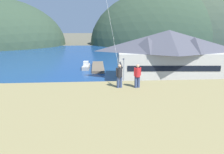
% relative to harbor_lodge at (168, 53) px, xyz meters
% --- Properties ---
extents(ground_plane, '(600.00, 600.00, 0.00)m').
position_rel_harbor_lodge_xyz_m(ground_plane, '(-12.82, -22.19, -5.71)').
color(ground_plane, '#66604C').
extents(parking_lot_pad, '(40.00, 20.00, 0.10)m').
position_rel_harbor_lodge_xyz_m(parking_lot_pad, '(-12.82, -17.19, -5.66)').
color(parking_lot_pad, gray).
rests_on(parking_lot_pad, ground).
extents(bay_water, '(360.00, 84.00, 0.03)m').
position_rel_harbor_lodge_xyz_m(bay_water, '(-12.82, 37.81, -5.70)').
color(bay_water, navy).
rests_on(bay_water, ground).
extents(far_hill_center_saddle, '(89.09, 57.95, 66.11)m').
position_rel_harbor_lodge_xyz_m(far_hill_center_saddle, '(25.36, 88.02, -5.71)').
color(far_hill_center_saddle, '#334733').
rests_on(far_hill_center_saddle, ground).
extents(far_hill_far_shoulder, '(99.24, 52.24, 69.03)m').
position_rel_harbor_lodge_xyz_m(far_hill_far_shoulder, '(63.84, 86.69, -5.71)').
color(far_hill_far_shoulder, '#42513D').
rests_on(far_hill_far_shoulder, ground).
extents(harbor_lodge, '(23.74, 12.65, 10.71)m').
position_rel_harbor_lodge_xyz_m(harbor_lodge, '(0.00, 0.00, 0.00)').
color(harbor_lodge, beige).
rests_on(harbor_lodge, ground).
extents(wharf_dock, '(3.20, 14.24, 0.70)m').
position_rel_harbor_lodge_xyz_m(wharf_dock, '(-15.22, 13.28, -5.36)').
color(wharf_dock, '#70604C').
rests_on(wharf_dock, ground).
extents(moored_boat_wharfside, '(2.09, 5.87, 2.16)m').
position_rel_harbor_lodge_xyz_m(moored_boat_wharfside, '(-18.47, 12.46, -4.99)').
color(moored_boat_wharfside, '#A8A399').
rests_on(moored_boat_wharfside, ground).
extents(parked_car_back_row_right, '(4.29, 2.24, 1.82)m').
position_rel_harbor_lodge_xyz_m(parked_car_back_row_right, '(-6.12, -15.15, -4.65)').
color(parked_car_back_row_right, '#9EA3A8').
rests_on(parked_car_back_row_right, parking_lot_pad).
extents(parked_car_mid_row_center, '(4.28, 2.22, 1.82)m').
position_rel_harbor_lodge_xyz_m(parked_car_mid_row_center, '(-10.50, -21.25, -4.65)').
color(parked_car_mid_row_center, navy).
rests_on(parked_car_mid_row_center, parking_lot_pad).
extents(parked_car_front_row_red, '(4.27, 2.19, 1.82)m').
position_rel_harbor_lodge_xyz_m(parked_car_front_row_red, '(-0.43, -16.38, -4.65)').
color(parked_car_front_row_red, navy).
rests_on(parked_car_front_row_red, parking_lot_pad).
extents(parked_car_back_row_left, '(4.23, 2.11, 1.82)m').
position_rel_harbor_lodge_xyz_m(parked_car_back_row_left, '(-21.10, -22.07, -4.65)').
color(parked_car_back_row_left, '#236633').
rests_on(parked_car_back_row_left, parking_lot_pad).
extents(parked_car_corner_spot, '(4.22, 2.10, 1.82)m').
position_rel_harbor_lodge_xyz_m(parked_car_corner_spot, '(-19.61, -14.89, -4.65)').
color(parked_car_corner_spot, navy).
rests_on(parked_car_corner_spot, parking_lot_pad).
extents(parked_car_lone_by_shed, '(4.25, 2.14, 1.82)m').
position_rel_harbor_lodge_xyz_m(parked_car_lone_by_shed, '(-3.80, -22.22, -4.65)').
color(parked_car_lone_by_shed, silver).
rests_on(parked_car_lone_by_shed, parking_lot_pad).
extents(parked_car_mid_row_far, '(4.32, 2.29, 1.82)m').
position_rel_harbor_lodge_xyz_m(parked_car_mid_row_far, '(-13.55, -15.78, -4.65)').
color(parked_car_mid_row_far, '#236633').
rests_on(parked_car_mid_row_far, parking_lot_pad).
extents(parked_car_front_row_silver, '(4.28, 2.22, 1.82)m').
position_rel_harbor_lodge_xyz_m(parked_car_front_row_silver, '(-15.61, -20.57, -4.65)').
color(parked_car_front_row_silver, navy).
rests_on(parked_car_front_row_silver, parking_lot_pad).
extents(parking_light_pole, '(0.24, 0.78, 6.42)m').
position_rel_harbor_lodge_xyz_m(parking_light_pole, '(-11.21, -11.63, -1.88)').
color(parking_light_pole, '#ADADB2').
rests_on(parking_light_pole, parking_lot_pad).
extents(person_kite_flyer, '(0.52, 0.70, 1.86)m').
position_rel_harbor_lodge_xyz_m(person_kite_flyer, '(-13.88, -29.36, 2.47)').
color(person_kite_flyer, '#384770').
rests_on(person_kite_flyer, grassy_hill_foreground).
extents(person_companion, '(0.54, 0.40, 1.74)m').
position_rel_harbor_lodge_xyz_m(person_companion, '(-12.58, -29.44, 2.45)').
color(person_companion, '#384770').
rests_on(person_companion, grassy_hill_foreground).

